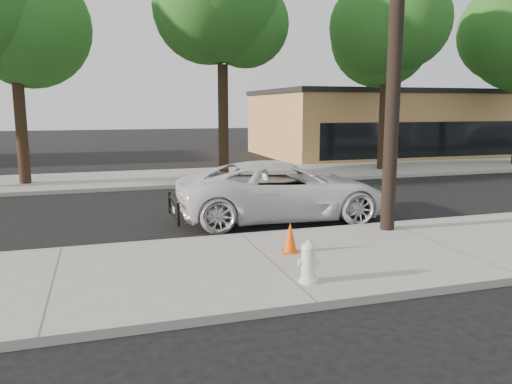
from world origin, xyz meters
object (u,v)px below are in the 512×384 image
at_px(fire_hydrant, 309,263).
at_px(traffic_cone, 290,238).
at_px(utility_pole, 396,39).
at_px(police_cruiser, 283,190).

distance_m(fire_hydrant, traffic_cone, 1.80).
height_order(utility_pole, fire_hydrant, utility_pole).
bearing_deg(police_cruiser, traffic_cone, 165.20).
bearing_deg(traffic_cone, police_cruiser, 71.87).
height_order(police_cruiser, traffic_cone, police_cruiser).
xyz_separation_m(utility_pole, police_cruiser, (-1.84, 2.44, -3.87)).
bearing_deg(police_cruiser, fire_hydrant, 167.47).
xyz_separation_m(police_cruiser, fire_hydrant, (-1.52, -5.36, -0.34)).
relative_size(utility_pole, traffic_cone, 14.02).
relative_size(police_cruiser, fire_hydrant, 8.44).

